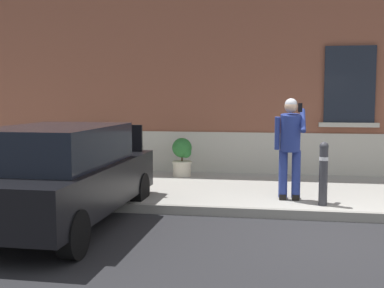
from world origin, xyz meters
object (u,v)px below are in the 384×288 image
(person_on_phone, at_px, (290,142))
(planter_cream, at_px, (182,156))
(hatchback_car_black, at_px, (61,174))
(bollard_near_person, at_px, (323,171))
(planter_charcoal, at_px, (90,154))

(person_on_phone, distance_m, planter_cream, 3.23)
(hatchback_car_black, relative_size, person_on_phone, 2.33)
(bollard_near_person, relative_size, person_on_phone, 0.60)
(bollard_near_person, height_order, planter_cream, bollard_near_person)
(person_on_phone, relative_size, planter_charcoal, 2.03)
(bollard_near_person, distance_m, person_on_phone, 0.75)
(hatchback_car_black, bearing_deg, planter_charcoal, 105.51)
(hatchback_car_black, bearing_deg, planter_cream, 74.55)
(person_on_phone, relative_size, planter_cream, 2.03)
(bollard_near_person, height_order, planter_charcoal, bollard_near_person)
(bollard_near_person, relative_size, planter_cream, 1.22)
(bollard_near_person, bearing_deg, planter_charcoal, 152.59)
(hatchback_car_black, xyz_separation_m, planter_cream, (1.09, 3.93, -0.18))
(planter_cream, bearing_deg, bollard_near_person, -41.67)
(planter_cream, bearing_deg, planter_charcoal, 177.61)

